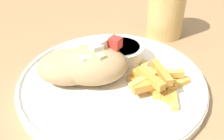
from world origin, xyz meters
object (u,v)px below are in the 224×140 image
object	(u,v)px
sauce_ramekin	(122,52)
water_glass	(166,13)
pita_sandwich_far	(70,66)
fries_pile	(158,81)
plate	(112,82)
pita_sandwich_near	(92,64)

from	to	relation	value
sauce_ramekin	water_glass	size ratio (longest dim) A/B	0.73
pita_sandwich_far	fries_pile	size ratio (longest dim) A/B	0.87
plate	water_glass	size ratio (longest dim) A/B	2.79
plate	water_glass	distance (m)	0.23
fries_pile	pita_sandwich_far	bearing A→B (deg)	165.29
pita_sandwich_near	water_glass	distance (m)	0.24
pita_sandwich_near	plate	bearing A→B (deg)	-2.59
plate	sauce_ramekin	world-z (taller)	sauce_ramekin
sauce_ramekin	plate	bearing A→B (deg)	-113.44
plate	water_glass	xyz separation A→B (m)	(0.14, 0.18, 0.04)
pita_sandwich_far	water_glass	distance (m)	0.26
pita_sandwich_far	sauce_ramekin	xyz separation A→B (m)	(0.09, 0.04, -0.01)
plate	sauce_ramekin	distance (m)	0.06
plate	pita_sandwich_near	xyz separation A→B (m)	(-0.03, 0.01, 0.03)
pita_sandwich_far	sauce_ramekin	size ratio (longest dim) A/B	1.31
plate	pita_sandwich_far	size ratio (longest dim) A/B	2.90
water_glass	pita_sandwich_far	bearing A→B (deg)	-140.97
plate	pita_sandwich_near	bearing A→B (deg)	170.66
plate	pita_sandwich_far	world-z (taller)	pita_sandwich_far
fries_pile	sauce_ramekin	size ratio (longest dim) A/B	1.50
pita_sandwich_near	sauce_ramekin	world-z (taller)	pita_sandwich_near
fries_pile	sauce_ramekin	distance (m)	0.09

